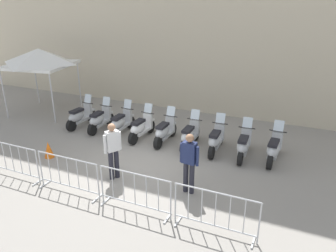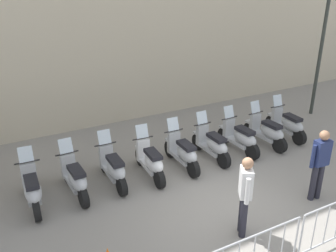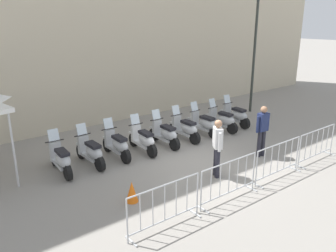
{
  "view_description": "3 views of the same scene",
  "coord_description": "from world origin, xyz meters",
  "px_view_note": "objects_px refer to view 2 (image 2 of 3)",
  "views": [
    {
      "loc": [
        3.09,
        -8.77,
        5.04
      ],
      "look_at": [
        0.56,
        1.63,
        0.81
      ],
      "focal_mm": 35.31,
      "sensor_mm": 36.0,
      "label": 1
    },
    {
      "loc": [
        -5.51,
        -4.74,
        5.05
      ],
      "look_at": [
        0.2,
        2.38,
        1.11
      ],
      "focal_mm": 40.44,
      "sensor_mm": 36.0,
      "label": 2
    },
    {
      "loc": [
        -8.38,
        -6.05,
        4.57
      ],
      "look_at": [
        0.29,
        1.76,
        0.81
      ],
      "focal_mm": 37.43,
      "sensor_mm": 36.0,
      "label": 3
    }
  ],
  "objects_px": {
    "motorcycle_1": "(75,178)",
    "officer_mid_plaza": "(245,192)",
    "motorcycle_6": "(240,138)",
    "motorcycle_3": "(151,161)",
    "officer_near_row_end": "(320,161)",
    "motorcycle_5": "(212,145)",
    "street_lamp": "(327,15)",
    "motorcycle_4": "(183,153)",
    "motorcycle_2": "(113,168)",
    "motorcycle_7": "(267,132)",
    "motorcycle_8": "(288,124)",
    "motorcycle_0": "(32,189)"
  },
  "relations": [
    {
      "from": "motorcycle_5",
      "to": "motorcycle_6",
      "type": "xyz_separation_m",
      "value": [
        0.94,
        -0.17,
        0.0
      ]
    },
    {
      "from": "motorcycle_2",
      "to": "motorcycle_8",
      "type": "distance_m",
      "value": 5.73
    },
    {
      "from": "motorcycle_6",
      "to": "street_lamp",
      "type": "relative_size",
      "value": 0.3
    },
    {
      "from": "motorcycle_4",
      "to": "officer_mid_plaza",
      "type": "height_order",
      "value": "officer_mid_plaza"
    },
    {
      "from": "officer_near_row_end",
      "to": "motorcycle_5",
      "type": "bearing_deg",
      "value": 99.84
    },
    {
      "from": "motorcycle_4",
      "to": "motorcycle_6",
      "type": "relative_size",
      "value": 1.0
    },
    {
      "from": "motorcycle_2",
      "to": "motorcycle_5",
      "type": "height_order",
      "value": "same"
    },
    {
      "from": "motorcycle_3",
      "to": "street_lamp",
      "type": "distance_m",
      "value": 7.82
    },
    {
      "from": "motorcycle_1",
      "to": "officer_mid_plaza",
      "type": "xyz_separation_m",
      "value": [
        1.99,
        -3.36,
        0.53
      ]
    },
    {
      "from": "officer_mid_plaza",
      "to": "officer_near_row_end",
      "type": "bearing_deg",
      "value": -5.75
    },
    {
      "from": "motorcycle_5",
      "to": "motorcycle_0",
      "type": "bearing_deg",
      "value": 169.17
    },
    {
      "from": "motorcycle_0",
      "to": "street_lamp",
      "type": "bearing_deg",
      "value": -3.76
    },
    {
      "from": "motorcycle_4",
      "to": "motorcycle_6",
      "type": "bearing_deg",
      "value": -9.61
    },
    {
      "from": "motorcycle_2",
      "to": "motorcycle_3",
      "type": "height_order",
      "value": "same"
    },
    {
      "from": "motorcycle_1",
      "to": "motorcycle_3",
      "type": "xyz_separation_m",
      "value": [
        1.86,
        -0.43,
        0.0
      ]
    },
    {
      "from": "street_lamp",
      "to": "motorcycle_6",
      "type": "bearing_deg",
      "value": -174.6
    },
    {
      "from": "motorcycle_5",
      "to": "motorcycle_7",
      "type": "distance_m",
      "value": 1.92
    },
    {
      "from": "motorcycle_3",
      "to": "motorcycle_5",
      "type": "relative_size",
      "value": 0.99
    },
    {
      "from": "motorcycle_1",
      "to": "motorcycle_5",
      "type": "bearing_deg",
      "value": -10.95
    },
    {
      "from": "motorcycle_4",
      "to": "street_lamp",
      "type": "relative_size",
      "value": 0.3
    },
    {
      "from": "motorcycle_6",
      "to": "street_lamp",
      "type": "distance_m",
      "value": 5.34
    },
    {
      "from": "motorcycle_1",
      "to": "officer_mid_plaza",
      "type": "distance_m",
      "value": 3.93
    },
    {
      "from": "street_lamp",
      "to": "motorcycle_4",
      "type": "bearing_deg",
      "value": -179.15
    },
    {
      "from": "motorcycle_7",
      "to": "street_lamp",
      "type": "bearing_deg",
      "value": 10.43
    },
    {
      "from": "motorcycle_1",
      "to": "officer_mid_plaza",
      "type": "relative_size",
      "value": 1.0
    },
    {
      "from": "officer_mid_plaza",
      "to": "motorcycle_3",
      "type": "bearing_deg",
      "value": 92.5
    },
    {
      "from": "motorcycle_2",
      "to": "officer_near_row_end",
      "type": "xyz_separation_m",
      "value": [
        3.31,
        -3.45,
        0.53
      ]
    },
    {
      "from": "motorcycle_3",
      "to": "motorcycle_7",
      "type": "height_order",
      "value": "same"
    },
    {
      "from": "motorcycle_7",
      "to": "motorcycle_5",
      "type": "bearing_deg",
      "value": 168.2
    },
    {
      "from": "officer_mid_plaza",
      "to": "motorcycle_7",
      "type": "bearing_deg",
      "value": 31.55
    },
    {
      "from": "motorcycle_2",
      "to": "motorcycle_6",
      "type": "bearing_deg",
      "value": -11.45
    },
    {
      "from": "motorcycle_3",
      "to": "motorcycle_4",
      "type": "height_order",
      "value": "same"
    },
    {
      "from": "motorcycle_0",
      "to": "motorcycle_4",
      "type": "relative_size",
      "value": 0.99
    },
    {
      "from": "motorcycle_0",
      "to": "officer_near_row_end",
      "type": "height_order",
      "value": "officer_near_row_end"
    },
    {
      "from": "motorcycle_2",
      "to": "motorcycle_7",
      "type": "xyz_separation_m",
      "value": [
        4.69,
        -0.98,
        0.0
      ]
    },
    {
      "from": "motorcycle_2",
      "to": "officer_near_row_end",
      "type": "bearing_deg",
      "value": -46.18
    },
    {
      "from": "motorcycle_2",
      "to": "motorcycle_8",
      "type": "height_order",
      "value": "same"
    },
    {
      "from": "motorcycle_2",
      "to": "motorcycle_3",
      "type": "xyz_separation_m",
      "value": [
        0.91,
        -0.29,
        0.0
      ]
    },
    {
      "from": "motorcycle_6",
      "to": "street_lamp",
      "type": "xyz_separation_m",
      "value": [
        4.37,
        0.41,
        3.04
      ]
    },
    {
      "from": "motorcycle_8",
      "to": "motorcycle_6",
      "type": "bearing_deg",
      "value": 171.77
    },
    {
      "from": "motorcycle_6",
      "to": "motorcycle_3",
      "type": "bearing_deg",
      "value": 170.68
    },
    {
      "from": "motorcycle_4",
      "to": "motorcycle_8",
      "type": "xyz_separation_m",
      "value": [
        3.78,
        -0.59,
        0.0
      ]
    },
    {
      "from": "motorcycle_1",
      "to": "motorcycle_2",
      "type": "xyz_separation_m",
      "value": [
        0.94,
        -0.14,
        0.0
      ]
    },
    {
      "from": "motorcycle_0",
      "to": "motorcycle_5",
      "type": "distance_m",
      "value": 4.79
    },
    {
      "from": "motorcycle_5",
      "to": "officer_near_row_end",
      "type": "xyz_separation_m",
      "value": [
        0.5,
        -2.86,
        0.53
      ]
    },
    {
      "from": "motorcycle_1",
      "to": "motorcycle_6",
      "type": "distance_m",
      "value": 4.78
    },
    {
      "from": "motorcycle_2",
      "to": "motorcycle_4",
      "type": "xyz_separation_m",
      "value": [
        1.86,
        -0.44,
        0.0
      ]
    },
    {
      "from": "motorcycle_1",
      "to": "officer_mid_plaza",
      "type": "height_order",
      "value": "officer_mid_plaza"
    },
    {
      "from": "motorcycle_6",
      "to": "motorcycle_8",
      "type": "relative_size",
      "value": 1.01
    },
    {
      "from": "motorcycle_6",
      "to": "motorcycle_8",
      "type": "bearing_deg",
      "value": -8.23
    }
  ]
}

